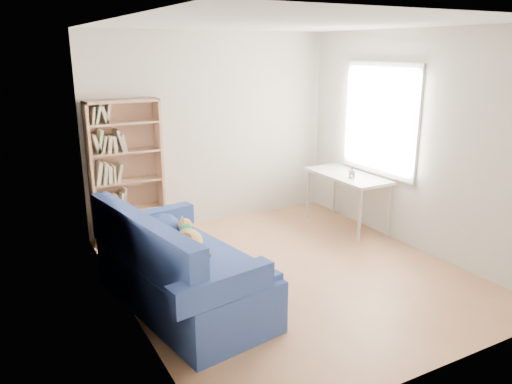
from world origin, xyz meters
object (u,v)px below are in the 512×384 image
sofa (178,271)px  bookshelf (127,177)px  pen_cup (352,173)px  desk (347,179)px

sofa → bookshelf: size_ratio=1.17×
sofa → pen_cup: (2.68, 0.79, 0.45)m
bookshelf → pen_cup: (2.62, -1.17, -0.01)m
sofa → desk: bearing=10.1°
sofa → desk: size_ratio=1.69×
desk → pen_cup: 0.24m
sofa → bookshelf: (0.06, 1.96, 0.46)m
bookshelf → pen_cup: bookshelf is taller
bookshelf → desk: 2.88m
desk → pen_cup: pen_cup is taller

